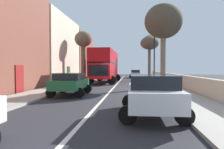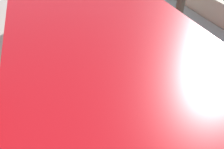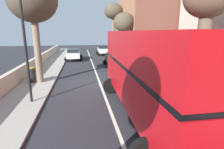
{
  "view_description": "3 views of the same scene",
  "coord_description": "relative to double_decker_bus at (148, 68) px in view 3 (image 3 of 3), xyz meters",
  "views": [
    {
      "loc": [
        1.69,
        -20.61,
        1.88
      ],
      "look_at": [
        -0.62,
        4.3,
        1.11
      ],
      "focal_mm": 33.58,
      "sensor_mm": 36.0,
      "label": 1
    },
    {
      "loc": [
        -2.53,
        2.57,
        5.45
      ],
      "look_at": [
        -0.95,
        7.48,
        1.77
      ],
      "focal_mm": 39.73,
      "sensor_mm": 36.0,
      "label": 2
    },
    {
      "loc": [
        1.37,
        13.92,
        4.02
      ],
      "look_at": [
        -0.69,
        2.06,
        1.1
      ],
      "focal_mm": 28.3,
      "sensor_mm": 36.0,
      "label": 3
    }
  ],
  "objects": [
    {
      "name": "ground_plane",
      "position": [
        1.7,
        -6.22,
        -2.35
      ],
      "size": [
        84.0,
        84.0,
        0.0
      ],
      "primitive_type": "plane",
      "color": "#28282D"
    },
    {
      "name": "road_centre_line",
      "position": [
        1.7,
        -6.22,
        -2.35
      ],
      "size": [
        0.16,
        54.0,
        0.01
      ],
      "primitive_type": "cube",
      "color": "silver",
      "rests_on": "ground"
    },
    {
      "name": "sidewalk_left",
      "position": [
        -3.2,
        -6.22,
        -2.29
      ],
      "size": [
        2.6,
        60.0,
        0.12
      ],
      "primitive_type": "cube",
      "color": "#9E998E",
      "rests_on": "ground"
    },
    {
      "name": "sidewalk_right",
      "position": [
        6.6,
        -6.22,
        -2.29
      ],
      "size": [
        2.6,
        60.0,
        0.12
      ],
      "primitive_type": "cube",
      "color": "#9E998E",
      "rests_on": "ground"
    },
    {
      "name": "terraced_houses_left",
      "position": [
        -6.8,
        -7.67,
        2.32
      ],
      "size": [
        4.07,
        47.52,
        10.62
      ],
      "color": "#9E6647",
      "rests_on": "ground"
    },
    {
      "name": "boundary_wall_right",
      "position": [
        8.15,
        -6.22,
        -1.74
      ],
      "size": [
        0.36,
        54.0,
        1.23
      ],
      "primitive_type": "cube",
      "color": "beige",
      "rests_on": "ground"
    },
    {
      "name": "double_decker_bus",
      "position": [
        0.0,
        0.0,
        0.0
      ],
      "size": [
        3.67,
        10.16,
        4.06
      ],
      "color": "#B80D14",
      "rests_on": "ground"
    },
    {
      "name": "parked_car_green_left_0",
      "position": [
        -0.8,
        -12.74,
        -1.45
      ],
      "size": [
        2.54,
        4.25,
        1.55
      ],
      "color": "#1E6038",
      "rests_on": "ground"
    },
    {
      "name": "parked_car_white_right_2",
      "position": [
        4.2,
        -18.58,
        -1.42
      ],
      "size": [
        2.48,
        4.47,
        1.61
      ],
      "color": "silver",
      "rests_on": "ground"
    },
    {
      "name": "parked_car_white_left_3",
      "position": [
        -0.8,
        -23.91,
        -1.39
      ],
      "size": [
        2.52,
        4.49,
        1.7
      ],
      "color": "silver",
      "rests_on": "ground"
    },
    {
      "name": "street_tree_left_0",
      "position": [
        -3.19,
        -26.73,
        5.18
      ],
      "size": [
        3.47,
        3.47,
        9.16
      ],
      "color": "brown",
      "rests_on": "sidewalk_left"
    },
    {
      "name": "street_tree_left_2",
      "position": [
        -3.59,
        -19.79,
        2.95
      ],
      "size": [
        3.26,
        3.26,
        6.82
      ],
      "color": "brown",
      "rests_on": "sidewalk_left"
    },
    {
      "name": "street_tree_right_3",
      "position": [
        6.38,
        -6.65,
        3.82
      ],
      "size": [
        3.53,
        3.53,
        7.79
      ],
      "color": "#7A6B56",
      "rests_on": "sidewalk_right"
    },
    {
      "name": "street_tree_left_4",
      "position": [
        -2.8,
        -0.15,
        2.78
      ],
      "size": [
        2.25,
        2.25,
        6.52
      ],
      "color": "brown",
      "rests_on": "sidewalk_left"
    },
    {
      "name": "lamppost_right",
      "position": [
        6.0,
        -2.47,
        1.45
      ],
      "size": [
        0.32,
        0.32,
        6.31
      ],
      "color": "black",
      "rests_on": "sidewalk_right"
    },
    {
      "name": "litter_bin_right",
      "position": [
        7.0,
        -6.73,
        -1.63
      ],
      "size": [
        0.55,
        0.55,
        1.19
      ],
      "color": "black",
      "rests_on": "sidewalk_right"
    }
  ]
}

